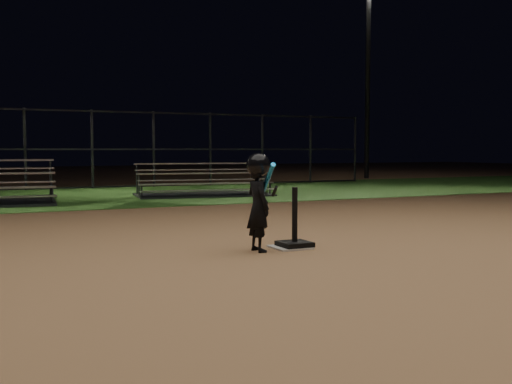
% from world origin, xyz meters
% --- Properties ---
extents(ground, '(80.00, 80.00, 0.00)m').
position_xyz_m(ground, '(0.00, 0.00, 0.00)').
color(ground, '#A4744A').
rests_on(ground, ground).
extents(grass_strip, '(60.00, 8.00, 0.01)m').
position_xyz_m(grass_strip, '(0.00, 10.00, 0.01)').
color(grass_strip, '#29521A').
rests_on(grass_strip, ground).
extents(home_plate, '(0.45, 0.45, 0.02)m').
position_xyz_m(home_plate, '(0.00, 0.00, 0.01)').
color(home_plate, beige).
rests_on(home_plate, ground).
extents(batting_tee, '(0.38, 0.38, 0.75)m').
position_xyz_m(batting_tee, '(0.05, -0.02, 0.16)').
color(batting_tee, black).
rests_on(batting_tee, home_plate).
extents(child_batter, '(0.39, 0.64, 1.21)m').
position_xyz_m(child_batter, '(-0.47, -0.05, 0.64)').
color(child_batter, black).
rests_on(child_batter, ground).
extents(bleacher_right, '(3.78, 2.21, 0.88)m').
position_xyz_m(bleacher_right, '(2.11, 8.65, 0.18)').
color(bleacher_right, silver).
rests_on(bleacher_right, ground).
extents(backstop_fence, '(20.08, 0.08, 2.50)m').
position_xyz_m(backstop_fence, '(0.00, 13.00, 1.25)').
color(backstop_fence, '#38383D').
rests_on(backstop_fence, ground).
extents(light_pole_right, '(0.90, 0.53, 8.30)m').
position_xyz_m(light_pole_right, '(12.00, 14.94, 4.95)').
color(light_pole_right, '#2D2D30').
rests_on(light_pole_right, ground).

